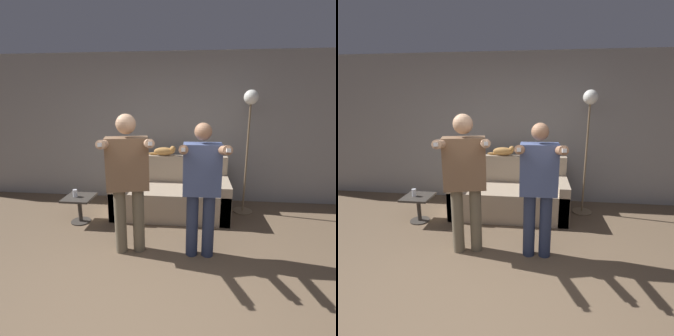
% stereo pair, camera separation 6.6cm
% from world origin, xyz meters
% --- Properties ---
extents(ground_plane, '(16.00, 16.00, 0.00)m').
position_xyz_m(ground_plane, '(0.00, 0.00, 0.00)').
color(ground_plane, brown).
extents(wall_back, '(10.00, 0.05, 2.60)m').
position_xyz_m(wall_back, '(0.00, 2.90, 1.30)').
color(wall_back, gray).
rests_on(wall_back, ground_plane).
extents(couch, '(1.82, 0.83, 0.90)m').
position_xyz_m(couch, '(0.00, 2.21, 0.29)').
color(couch, tan).
rests_on(couch, ground_plane).
extents(person_left, '(0.65, 0.76, 1.67)m').
position_xyz_m(person_left, '(-0.39, 1.03, 0.98)').
color(person_left, '#6B604C').
rests_on(person_left, ground_plane).
extents(person_right, '(0.50, 0.67, 1.58)m').
position_xyz_m(person_right, '(0.45, 1.03, 0.91)').
color(person_right, '#2D3856').
rests_on(person_right, ground_plane).
extents(cat, '(0.47, 0.13, 0.17)m').
position_xyz_m(cat, '(-0.14, 2.52, 0.98)').
color(cat, tan).
rests_on(cat, couch).
extents(floor_lamp, '(0.31, 0.31, 1.96)m').
position_xyz_m(floor_lamp, '(1.19, 2.39, 1.48)').
color(floor_lamp, '#756047').
rests_on(floor_lamp, ground_plane).
extents(side_table, '(0.42, 0.42, 0.41)m').
position_xyz_m(side_table, '(-1.34, 1.75, 0.29)').
color(side_table, '#38332D').
rests_on(side_table, ground_plane).
extents(cup, '(0.06, 0.06, 0.11)m').
position_xyz_m(cup, '(-1.40, 1.74, 0.46)').
color(cup, silver).
rests_on(cup, side_table).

